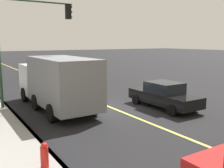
{
  "coord_description": "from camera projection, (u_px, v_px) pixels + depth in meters",
  "views": [
    {
      "loc": [
        -12.62,
        7.84,
        3.85
      ],
      "look_at": [
        -2.7,
        1.59,
        1.92
      ],
      "focal_mm": 41.42,
      "sensor_mm": 36.0,
      "label": 1
    }
  ],
  "objects": [
    {
      "name": "traffic_light_mast",
      "position": [
        28.0,
        32.0,
        14.72
      ],
      "size": [
        0.28,
        4.46,
        6.42
      ],
      "color": "#1E3823",
      "rests_on": "ground"
    },
    {
      "name": "curb_edge",
      "position": [
        20.0,
        120.0,
        12.54
      ],
      "size": [
        80.0,
        0.16,
        0.15
      ],
      "primitive_type": "cube",
      "color": "slate",
      "rests_on": "ground"
    },
    {
      "name": "fire_hydrant",
      "position": [
        45.0,
        158.0,
        7.6
      ],
      "size": [
        0.24,
        0.24,
        0.94
      ],
      "color": "red",
      "rests_on": "ground"
    },
    {
      "name": "ground",
      "position": [
        110.0,
        107.0,
        15.28
      ],
      "size": [
        200.0,
        200.0,
        0.0
      ],
      "primitive_type": "plane",
      "color": "black"
    },
    {
      "name": "lane_stripe_center",
      "position": [
        110.0,
        107.0,
        15.28
      ],
      "size": [
        80.0,
        0.16,
        0.01
      ],
      "primitive_type": "cube",
      "color": "#D8CC4C",
      "rests_on": "ground"
    },
    {
      "name": "truck_gray",
      "position": [
        57.0,
        81.0,
        14.69
      ],
      "size": [
        7.56,
        2.55,
        3.0
      ],
      "color": "silver",
      "rests_on": "ground"
    },
    {
      "name": "car_black",
      "position": [
        164.0,
        95.0,
        15.1
      ],
      "size": [
        4.62,
        1.91,
        1.53
      ],
      "color": "black",
      "rests_on": "ground"
    }
  ]
}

